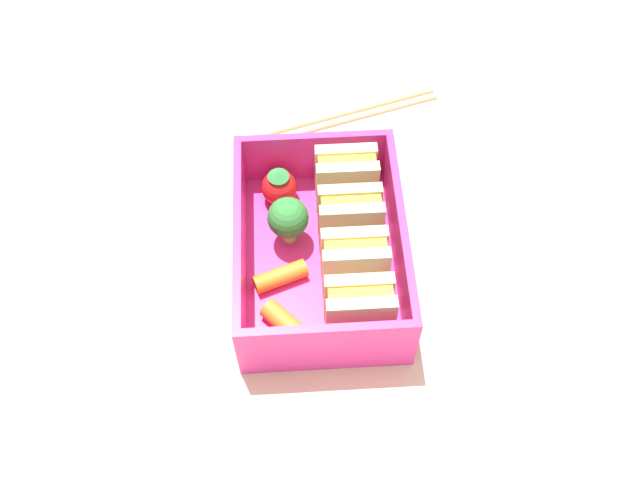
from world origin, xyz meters
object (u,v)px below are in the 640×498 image
(sandwich_left, at_px, (346,178))
(sandwich_center_left, at_px, (350,218))
(strawberry_far_left, at_px, (279,187))
(carrot_stick_far_left, at_px, (285,323))
(chopstick_pair, at_px, (336,117))
(drinking_glass, at_px, (408,480))
(broccoli_floret, at_px, (288,219))
(sandwich_center, at_px, (355,262))
(sandwich_center_right, at_px, (359,309))
(carrot_stick_left, at_px, (280,276))

(sandwich_left, height_order, sandwich_center_left, same)
(sandwich_left, relative_size, sandwich_center_left, 1.00)
(strawberry_far_left, distance_m, carrot_stick_far_left, 0.12)
(sandwich_left, relative_size, chopstick_pair, 0.27)
(strawberry_far_left, distance_m, drinking_glass, 0.25)
(broccoli_floret, bearing_deg, strawberry_far_left, -171.28)
(strawberry_far_left, bearing_deg, sandwich_center_left, 52.27)
(strawberry_far_left, distance_m, broccoli_floret, 0.04)
(strawberry_far_left, relative_size, chopstick_pair, 0.18)
(chopstick_pair, bearing_deg, sandwich_center, 0.04)
(sandwich_center_right, bearing_deg, sandwich_center_left, 180.00)
(sandwich_center_left, bearing_deg, chopstick_pair, -179.95)
(sandwich_center_right, height_order, strawberry_far_left, sandwich_center_right)
(strawberry_far_left, distance_m, chopstick_pair, 0.11)
(broccoli_floret, bearing_deg, carrot_stick_far_left, -4.18)
(carrot_stick_left, distance_m, chopstick_pair, 0.19)
(sandwich_center, bearing_deg, broccoli_floret, -130.62)
(sandwich_left, xyz_separation_m, chopstick_pair, (-0.10, -0.00, -0.03))
(sandwich_center_left, bearing_deg, drinking_glass, 5.67)
(drinking_glass, bearing_deg, sandwich_left, -175.26)
(carrot_stick_far_left, bearing_deg, broccoli_floret, 175.82)
(sandwich_center, relative_size, chopstick_pair, 0.27)
(carrot_stick_left, bearing_deg, sandwich_left, 144.05)
(sandwich_center_right, xyz_separation_m, carrot_stick_left, (-0.04, -0.06, -0.02))
(sandwich_center_left, height_order, broccoli_floret, sandwich_center_left)
(drinking_glass, bearing_deg, carrot_stick_left, -154.98)
(chopstick_pair, bearing_deg, sandwich_center_right, 0.03)
(sandwich_center_right, distance_m, carrot_stick_far_left, 0.06)
(sandwich_left, relative_size, sandwich_center_right, 1.00)
(strawberry_far_left, xyz_separation_m, chopstick_pair, (-0.10, 0.05, -0.02))
(sandwich_left, relative_size, carrot_stick_left, 1.26)
(sandwich_left, relative_size, strawberry_far_left, 1.47)
(chopstick_pair, bearing_deg, strawberry_far_left, -29.14)
(sandwich_center_right, distance_m, chopstick_pair, 0.22)
(sandwich_left, distance_m, sandwich_center, 0.08)
(sandwich_center_right, distance_m, drinking_glass, 0.12)
(broccoli_floret, distance_m, carrot_stick_left, 0.04)
(sandwich_center_left, relative_size, carrot_stick_left, 1.26)
(sandwich_center_right, bearing_deg, sandwich_center, 180.00)
(drinking_glass, bearing_deg, carrot_stick_far_left, -148.98)
(sandwich_center_left, height_order, carrot_stick_left, sandwich_center_left)
(drinking_glass, bearing_deg, sandwich_center_left, -174.33)
(broccoli_floret, height_order, drinking_glass, drinking_glass)
(strawberry_far_left, xyz_separation_m, carrot_stick_left, (0.08, -0.00, -0.01))
(strawberry_far_left, bearing_deg, broccoli_floret, 8.72)
(sandwich_left, xyz_separation_m, strawberry_far_left, (-0.00, -0.05, -0.01))
(sandwich_center_right, relative_size, chopstick_pair, 0.27)
(drinking_glass, bearing_deg, broccoli_floret, -161.41)
(sandwich_center_right, height_order, broccoli_floret, sandwich_center_right)
(chopstick_pair, xyz_separation_m, drinking_glass, (0.34, 0.02, 0.03))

